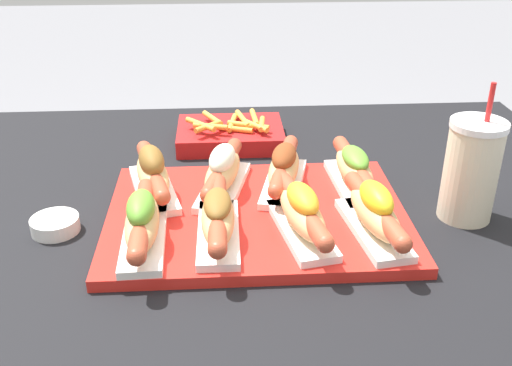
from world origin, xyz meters
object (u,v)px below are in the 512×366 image
hot_dog_0 (142,222)px  hot_dog_4 (153,173)px  hot_dog_7 (354,170)px  sauce_bowl (55,224)px  hot_dog_3 (375,212)px  hot_dog_2 (302,212)px  drink_cup (471,170)px  hot_dog_5 (223,171)px  serving_tray (257,216)px  fries_basket (231,134)px  hot_dog_1 (218,217)px  hot_dog_6 (284,168)px

hot_dog_0 → hot_dog_4: 0.15m
hot_dog_7 → sauce_bowl: hot_dog_7 is taller
hot_dog_3 → hot_dog_4: 0.37m
hot_dog_4 → hot_dog_3: bearing=-23.8°
hot_dog_2 → hot_dog_7: size_ratio=0.99×
drink_cup → sauce_bowl: bearing=-179.5°
hot_dog_7 → drink_cup: (0.17, -0.08, 0.03)m
hot_dog_7 → hot_dog_4: bearing=179.6°
hot_dog_5 → hot_dog_7: bearing=-1.1°
serving_tray → hot_dog_4: bearing=156.4°
drink_cup → fries_basket: (-0.37, 0.32, -0.06)m
hot_dog_3 → sauce_bowl: 0.49m
hot_dog_4 → fries_basket: hot_dog_4 is taller
hot_dog_0 → hot_dog_2: bearing=3.3°
serving_tray → drink_cup: drink_cup is taller
hot_dog_1 → hot_dog_5: bearing=86.6°
hot_dog_5 → hot_dog_7: (0.22, -0.00, -0.00)m
serving_tray → hot_dog_6: 0.11m
hot_dog_6 → drink_cup: size_ratio=0.96×
hot_dog_0 → hot_dog_5: hot_dog_5 is taller
hot_dog_0 → hot_dog_3: bearing=1.1°
hot_dog_1 → fries_basket: size_ratio=1.02×
hot_dog_4 → hot_dog_6: bearing=2.3°
hot_dog_1 → hot_dog_3: 0.23m
drink_cup → hot_dog_0: bearing=-171.4°
hot_dog_5 → sauce_bowl: 0.28m
hot_dog_1 → fries_basket: (0.03, 0.39, -0.03)m
hot_dog_5 → hot_dog_6: size_ratio=1.00×
serving_tray → fries_basket: size_ratio=2.19×
hot_dog_4 → hot_dog_7: size_ratio=0.98×
hot_dog_0 → hot_dog_7: bearing=24.3°
hot_dog_5 → fries_basket: 0.25m
hot_dog_0 → serving_tray: bearing=25.8°
hot_dog_1 → hot_dog_3: size_ratio=1.01×
hot_dog_0 → sauce_bowl: bearing=154.0°
hot_dog_5 → hot_dog_6: (0.10, 0.01, -0.00)m
fries_basket → hot_dog_5: bearing=-94.3°
hot_dog_0 → drink_cup: drink_cup is taller
fries_basket → hot_dog_7: bearing=-50.8°
sauce_bowl → hot_dog_0: bearing=-26.0°
serving_tray → drink_cup: size_ratio=2.10×
hot_dog_3 → hot_dog_7: (0.00, 0.15, -0.00)m
hot_dog_2 → hot_dog_6: (-0.01, 0.15, -0.00)m
hot_dog_5 → hot_dog_6: bearing=3.7°
serving_tray → hot_dog_3: size_ratio=2.16×
hot_dog_2 → hot_dog_6: size_ratio=1.01×
serving_tray → hot_dog_5: hot_dog_5 is taller
hot_dog_0 → hot_dog_5: bearing=53.4°
hot_dog_5 → hot_dog_6: 0.10m
hot_dog_1 → hot_dog_6: hot_dog_6 is taller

